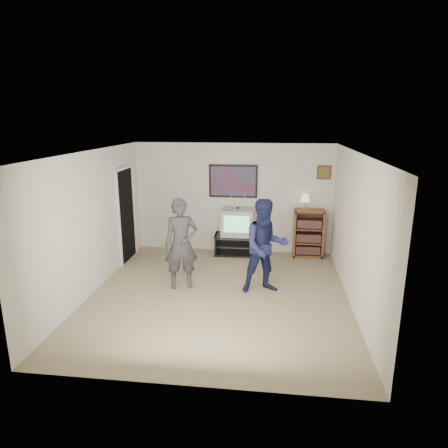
% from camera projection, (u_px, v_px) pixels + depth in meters
% --- Properties ---
extents(room_shell, '(4.51, 5.00, 2.51)m').
position_uv_depth(room_shell, '(221.00, 222.00, 7.08)').
color(room_shell, '#817452').
rests_on(room_shell, ground).
extents(media_stand, '(0.96, 0.55, 0.47)m').
position_uv_depth(media_stand, '(235.00, 244.00, 9.14)').
color(media_stand, black).
rests_on(media_stand, room_shell).
extents(crt_television, '(0.71, 0.60, 0.60)m').
position_uv_depth(crt_television, '(238.00, 222.00, 8.99)').
color(crt_television, '#A6A7A1').
rests_on(crt_television, media_stand).
extents(bookshelf, '(0.66, 0.37, 1.08)m').
position_uv_depth(bookshelf, '(308.00, 233.00, 8.91)').
color(bookshelf, brown).
rests_on(bookshelf, room_shell).
extents(table_lamp, '(0.21, 0.21, 0.34)m').
position_uv_depth(table_lamp, '(305.00, 202.00, 8.78)').
color(table_lamp, beige).
rests_on(table_lamp, bookshelf).
extents(person_tall, '(0.70, 0.57, 1.67)m').
position_uv_depth(person_tall, '(181.00, 244.00, 7.20)').
color(person_tall, '#353437').
rests_on(person_tall, room_shell).
extents(person_short, '(0.97, 0.85, 1.69)m').
position_uv_depth(person_short, '(265.00, 246.00, 7.02)').
color(person_short, '#191F46').
rests_on(person_short, room_shell).
extents(controller_left, '(0.07, 0.14, 0.04)m').
position_uv_depth(controller_left, '(181.00, 224.00, 7.31)').
color(controller_left, white).
rests_on(controller_left, person_tall).
extents(controller_right, '(0.08, 0.12, 0.03)m').
position_uv_depth(controller_right, '(267.00, 234.00, 7.18)').
color(controller_right, white).
rests_on(controller_right, person_short).
extents(poster, '(1.10, 0.03, 0.75)m').
position_uv_depth(poster, '(233.00, 181.00, 9.01)').
color(poster, black).
rests_on(poster, room_shell).
extents(air_vent, '(0.28, 0.02, 0.14)m').
position_uv_depth(air_vent, '(209.00, 167.00, 9.01)').
color(air_vent, white).
rests_on(air_vent, room_shell).
extents(small_picture, '(0.30, 0.03, 0.30)m').
position_uv_depth(small_picture, '(324.00, 172.00, 8.72)').
color(small_picture, '#3B2612').
rests_on(small_picture, room_shell).
extents(doorway, '(0.03, 0.85, 2.00)m').
position_uv_depth(doorway, '(126.00, 215.00, 8.61)').
color(doorway, black).
rests_on(doorway, room_shell).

